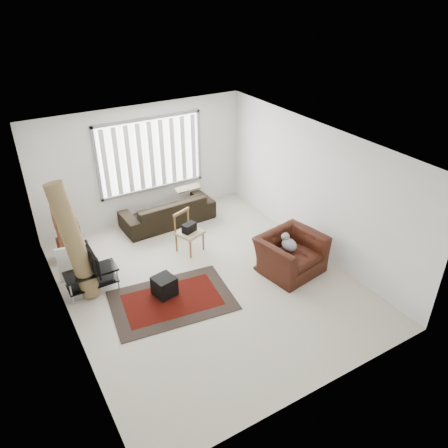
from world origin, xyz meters
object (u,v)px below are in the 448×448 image
(armchair, at_px, (291,251))
(sofa, at_px, (167,207))
(moving_boxes, at_px, (68,235))
(tv_stand, at_px, (92,276))
(side_chair, at_px, (189,230))

(armchair, bearing_deg, sofa, 103.72)
(moving_boxes, relative_size, armchair, 0.88)
(sofa, distance_m, armchair, 3.23)
(tv_stand, relative_size, side_chair, 1.06)
(tv_stand, bearing_deg, sofa, 36.21)
(armchair, bearing_deg, side_chair, 120.39)
(tv_stand, relative_size, armchair, 0.70)
(tv_stand, bearing_deg, armchair, -20.41)
(side_chair, bearing_deg, tv_stand, 168.17)
(sofa, bearing_deg, moving_boxes, 6.18)
(tv_stand, distance_m, armchair, 3.77)
(tv_stand, xyz_separation_m, side_chair, (2.15, 0.34, 0.15))
(tv_stand, height_order, armchair, armchair)
(tv_stand, distance_m, side_chair, 2.18)
(sofa, xyz_separation_m, side_chair, (-0.11, -1.32, 0.07))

